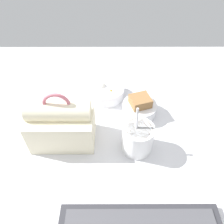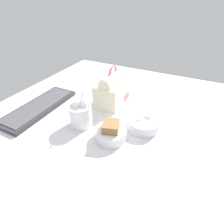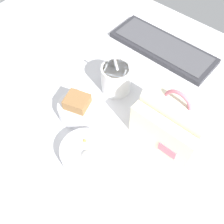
# 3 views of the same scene
# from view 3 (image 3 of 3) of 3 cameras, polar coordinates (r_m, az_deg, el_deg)

# --- Properties ---
(desk_surface) EXTENTS (1.40, 1.10, 0.02)m
(desk_surface) POSITION_cam_3_polar(r_m,az_deg,el_deg) (0.89, -1.05, 1.10)
(desk_surface) COLOR silver
(desk_surface) RESTS_ON ground
(keyboard) EXTENTS (0.39, 0.14, 0.02)m
(keyboard) POSITION_cam_3_polar(r_m,az_deg,el_deg) (1.06, 10.31, 12.80)
(keyboard) COLOR #2D2D33
(keyboard) RESTS_ON desk_surface
(lunch_bag) EXTENTS (0.19, 0.12, 0.19)m
(lunch_bag) POSITION_cam_3_polar(r_m,az_deg,el_deg) (0.77, 12.05, -1.80)
(lunch_bag) COLOR #EFE5C1
(lunch_bag) RESTS_ON desk_surface
(soup_cup) EXTENTS (0.09, 0.09, 0.16)m
(soup_cup) POSITION_cam_3_polar(r_m,az_deg,el_deg) (0.88, 0.81, 6.88)
(soup_cup) COLOR white
(soup_cup) RESTS_ON desk_surface
(bento_bowl_sandwich) EXTENTS (0.12, 0.12, 0.07)m
(bento_bowl_sandwich) POSITION_cam_3_polar(r_m,az_deg,el_deg) (0.84, -6.91, 0.80)
(bento_bowl_sandwich) COLOR silver
(bento_bowl_sandwich) RESTS_ON desk_surface
(bento_bowl_snacks) EXTENTS (0.13, 0.13, 0.06)m
(bento_bowl_snacks) POSITION_cam_3_polar(r_m,az_deg,el_deg) (0.77, -5.47, -8.18)
(bento_bowl_snacks) COLOR silver
(bento_bowl_snacks) RESTS_ON desk_surface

